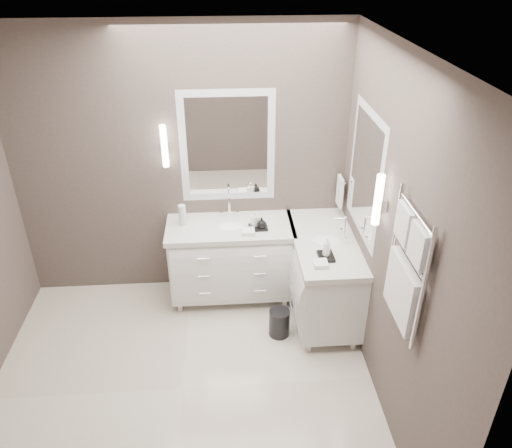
{
  "coord_description": "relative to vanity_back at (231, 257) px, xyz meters",
  "views": [
    {
      "loc": [
        0.4,
        -2.95,
        3.27
      ],
      "look_at": [
        0.66,
        0.7,
        1.16
      ],
      "focal_mm": 35.0,
      "sensor_mm": 36.0,
      "label": 1
    }
  ],
  "objects": [
    {
      "name": "vanity_back",
      "position": [
        0.0,
        0.0,
        0.0
      ],
      "size": [
        1.24,
        0.59,
        0.97
      ],
      "color": "white",
      "rests_on": "floor"
    },
    {
      "name": "mirror_back",
      "position": [
        -0.0,
        0.26,
        1.06
      ],
      "size": [
        0.9,
        0.02,
        1.1
      ],
      "color": "white",
      "rests_on": "wall_back"
    },
    {
      "name": "towel_ladder",
      "position": [
        1.1,
        -1.63,
        0.91
      ],
      "size": [
        0.06,
        0.58,
        0.9
      ],
      "color": "white",
      "rests_on": "wall_right"
    },
    {
      "name": "vanity_right",
      "position": [
        0.88,
        -0.33,
        0.0
      ],
      "size": [
        0.59,
        1.24,
        0.97
      ],
      "color": "white",
      "rests_on": "floor"
    },
    {
      "name": "water_bottle",
      "position": [
        -0.45,
        0.05,
        0.47
      ],
      "size": [
        0.08,
        0.08,
        0.21
      ],
      "primitive_type": "cylinder",
      "rotation": [
        0.0,
        0.0,
        -0.16
      ],
      "color": "silver",
      "rests_on": "vanity_back"
    },
    {
      "name": "wall_front",
      "position": [
        -0.45,
        -2.73,
        0.86
      ],
      "size": [
        3.2,
        0.01,
        2.7
      ],
      "primitive_type": "cube",
      "color": "#4C413C",
      "rests_on": "floor"
    },
    {
      "name": "ceiling",
      "position": [
        -0.45,
        -1.23,
        2.22
      ],
      "size": [
        3.2,
        3.0,
        0.01
      ],
      "primitive_type": "cube",
      "color": "white",
      "rests_on": "wall_back"
    },
    {
      "name": "amenity_tray_back",
      "position": [
        0.27,
        -0.08,
        0.38
      ],
      "size": [
        0.18,
        0.14,
        0.03
      ],
      "primitive_type": "cube",
      "rotation": [
        0.0,
        0.0,
        0.05
      ],
      "color": "black",
      "rests_on": "vanity_back"
    },
    {
      "name": "floor",
      "position": [
        -0.45,
        -1.23,
        -0.49
      ],
      "size": [
        3.2,
        3.0,
        0.01
      ],
      "primitive_type": "cube",
      "color": "beige",
      "rests_on": "ground"
    },
    {
      "name": "amenity_tray_right",
      "position": [
        0.82,
        -0.62,
        0.38
      ],
      "size": [
        0.14,
        0.18,
        0.03
      ],
      "primitive_type": "cube",
      "rotation": [
        0.0,
        0.0,
        0.03
      ],
      "color": "black",
      "rests_on": "vanity_right"
    },
    {
      "name": "wall_back",
      "position": [
        -0.45,
        0.28,
        0.86
      ],
      "size": [
        3.2,
        0.01,
        2.7
      ],
      "primitive_type": "cube",
      "color": "#4C413C",
      "rests_on": "floor"
    },
    {
      "name": "soap_bottle_b",
      "position": [
        0.3,
        -0.11,
        0.44
      ],
      "size": [
        0.1,
        0.1,
        0.11
      ],
      "primitive_type": "imported",
      "rotation": [
        0.0,
        0.0,
        -0.17
      ],
      "color": "black",
      "rests_on": "amenity_tray_back"
    },
    {
      "name": "soap_bottle_a",
      "position": [
        0.24,
        -0.06,
        0.46
      ],
      "size": [
        0.09,
        0.09,
        0.14
      ],
      "primitive_type": "imported",
      "rotation": [
        0.0,
        0.0,
        0.39
      ],
      "color": "white",
      "rests_on": "amenity_tray_back"
    },
    {
      "name": "sconce_back",
      "position": [
        -0.58,
        0.2,
        1.11
      ],
      "size": [
        0.06,
        0.06,
        0.4
      ],
      "color": "white",
      "rests_on": "wall_back"
    },
    {
      "name": "soap_bottle_c",
      "position": [
        0.82,
        -0.62,
        0.48
      ],
      "size": [
        0.08,
        0.08,
        0.17
      ],
      "primitive_type": "imported",
      "rotation": [
        0.0,
        0.0,
        0.21
      ],
      "color": "white",
      "rests_on": "amenity_tray_right"
    },
    {
      "name": "waste_bin",
      "position": [
        0.43,
        -0.62,
        -0.35
      ],
      "size": [
        0.25,
        0.25,
        0.27
      ],
      "primitive_type": "cylinder",
      "rotation": [
        0.0,
        0.0,
        0.38
      ],
      "color": "black",
      "rests_on": "floor"
    },
    {
      "name": "wall_right",
      "position": [
        1.15,
        -1.23,
        0.86
      ],
      "size": [
        0.01,
        3.0,
        2.7
      ],
      "primitive_type": "cube",
      "color": "#4C413C",
      "rests_on": "floor"
    },
    {
      "name": "towel_bar_corner",
      "position": [
        1.09,
        0.13,
        0.63
      ],
      "size": [
        0.03,
        0.22,
        0.3
      ],
      "color": "white",
      "rests_on": "wall_right"
    },
    {
      "name": "sconce_right",
      "position": [
        1.08,
        -1.01,
        1.11
      ],
      "size": [
        0.06,
        0.06,
        0.4
      ],
      "color": "white",
      "rests_on": "wall_right"
    },
    {
      "name": "mirror_right",
      "position": [
        1.14,
        -0.43,
        1.06
      ],
      "size": [
        0.02,
        0.9,
        1.1
      ],
      "color": "white",
      "rests_on": "wall_right"
    }
  ]
}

